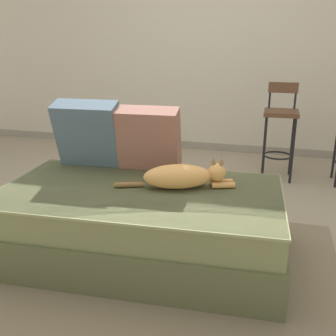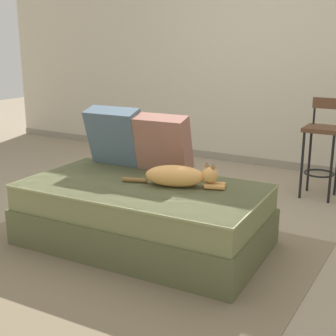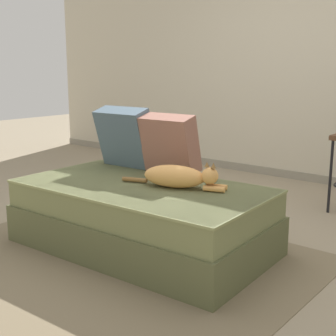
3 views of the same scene
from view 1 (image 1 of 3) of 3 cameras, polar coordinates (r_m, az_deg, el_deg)
ground_plane at (r=2.94m, az=-1.33°, el=-8.59°), size 16.00×16.00×0.00m
wall_back_panel at (r=4.82m, az=6.43°, el=17.89°), size 8.00×0.10×2.60m
wall_baseboard_trim at (r=4.94m, az=5.82°, el=3.17°), size 8.00×0.02×0.09m
area_rug at (r=2.37m, az=-6.26°, el=-15.91°), size 2.43×2.06×0.01m
couch at (r=2.50m, az=-3.96°, el=-7.90°), size 1.78×1.04×0.45m
throw_pillow_corner at (r=2.83m, az=-11.39°, el=4.94°), size 0.46×0.30×0.48m
throw_pillow_middle at (r=2.69m, az=-2.85°, el=4.28°), size 0.44×0.27×0.45m
cat at (r=2.40m, az=2.14°, el=-1.20°), size 0.73×0.31×0.19m
bar_stool_near_window at (r=3.96m, az=15.98°, el=6.17°), size 0.32×0.32×0.93m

